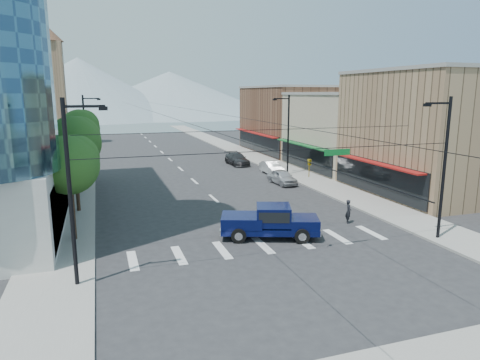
# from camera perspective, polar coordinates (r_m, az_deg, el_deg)

# --- Properties ---
(ground) EXTENTS (160.00, 160.00, 0.00)m
(ground) POSITION_cam_1_polar(r_m,az_deg,el_deg) (25.38, 4.75, -9.75)
(ground) COLOR #28282B
(ground) RESTS_ON ground
(sidewalk_left) EXTENTS (4.00, 120.00, 0.15)m
(sidewalk_left) POSITION_cam_1_polar(r_m,az_deg,el_deg) (62.44, -20.56, 2.38)
(sidewalk_left) COLOR gray
(sidewalk_left) RESTS_ON ground
(sidewalk_right) EXTENTS (4.00, 120.00, 0.15)m
(sidewalk_right) POSITION_cam_1_polar(r_m,az_deg,el_deg) (65.95, 0.76, 3.56)
(sidewalk_right) COLOR gray
(sidewalk_right) RESTS_ON ground
(shop_near) EXTENTS (12.00, 14.00, 11.00)m
(shop_near) POSITION_cam_1_polar(r_m,az_deg,el_deg) (43.39, 24.50, 5.61)
(shop_near) COLOR #8C6B4C
(shop_near) RESTS_ON ground
(shop_mid) EXTENTS (12.00, 14.00, 9.00)m
(shop_mid) POSITION_cam_1_polar(r_m,az_deg,el_deg) (54.55, 14.42, 6.22)
(shop_mid) COLOR tan
(shop_mid) RESTS_ON ground
(shop_far) EXTENTS (12.00, 18.00, 10.00)m
(shop_far) POSITION_cam_1_polar(r_m,az_deg,el_deg) (68.48, 7.17, 7.91)
(shop_far) COLOR brown
(shop_far) RESTS_ON ground
(clock_tower) EXTENTS (4.80, 4.80, 20.40)m
(clock_tower) POSITION_cam_1_polar(r_m,az_deg,el_deg) (84.03, -23.70, 11.55)
(clock_tower) COLOR #8C6B4C
(clock_tower) RESTS_ON ground
(mountain_left) EXTENTS (80.00, 80.00, 22.00)m
(mountain_left) POSITION_cam_1_polar(r_m,az_deg,el_deg) (171.82, -20.64, 11.39)
(mountain_left) COLOR gray
(mountain_left) RESTS_ON ground
(mountain_right) EXTENTS (90.00, 90.00, 18.00)m
(mountain_right) POSITION_cam_1_polar(r_m,az_deg,el_deg) (184.08, -9.34, 11.30)
(mountain_right) COLOR gray
(mountain_right) RESTS_ON ground
(tree_near) EXTENTS (3.65, 3.64, 6.71)m
(tree_near) POSITION_cam_1_polar(r_m,az_deg,el_deg) (28.18, -21.58, 2.14)
(tree_near) COLOR black
(tree_near) RESTS_ON ground
(tree_midnear) EXTENTS (4.09, 4.09, 7.52)m
(tree_midnear) POSITION_cam_1_polar(r_m,az_deg,el_deg) (35.04, -21.08, 4.86)
(tree_midnear) COLOR black
(tree_midnear) RESTS_ON ground
(tree_midfar) EXTENTS (3.65, 3.64, 6.71)m
(tree_midfar) POSITION_cam_1_polar(r_m,az_deg,el_deg) (42.06, -20.63, 5.05)
(tree_midfar) COLOR black
(tree_midfar) RESTS_ON ground
(tree_far) EXTENTS (4.09, 4.09, 7.52)m
(tree_far) POSITION_cam_1_polar(r_m,az_deg,el_deg) (48.98, -20.40, 6.59)
(tree_far) COLOR black
(tree_far) RESTS_ON ground
(signal_rig) EXTENTS (21.80, 0.20, 9.00)m
(signal_rig) POSITION_cam_1_polar(r_m,az_deg,el_deg) (23.27, 6.33, 0.19)
(signal_rig) COLOR black
(signal_rig) RESTS_ON ground
(lamp_pole_nw) EXTENTS (2.00, 0.25, 9.00)m
(lamp_pole_nw) POSITION_cam_1_polar(r_m,az_deg,el_deg) (51.91, -19.81, 6.14)
(lamp_pole_nw) COLOR black
(lamp_pole_nw) RESTS_ON ground
(lamp_pole_ne) EXTENTS (2.00, 0.25, 9.00)m
(lamp_pole_ne) POSITION_cam_1_polar(r_m,az_deg,el_deg) (48.28, 6.31, 6.39)
(lamp_pole_ne) COLOR black
(lamp_pole_ne) RESTS_ON ground
(pickup_truck) EXTENTS (6.68, 4.20, 2.14)m
(pickup_truck) POSITION_cam_1_polar(r_m,az_deg,el_deg) (27.67, 3.93, -5.48)
(pickup_truck) COLOR #080E3C
(pickup_truck) RESTS_ON ground
(pedestrian) EXTENTS (0.60, 0.73, 1.72)m
(pedestrian) POSITION_cam_1_polar(r_m,az_deg,el_deg) (31.69, 14.26, -4.09)
(pedestrian) COLOR black
(pedestrian) RESTS_ON ground
(parked_car_near) EXTENTS (2.02, 4.43, 1.48)m
(parked_car_near) POSITION_cam_1_polar(r_m,az_deg,el_deg) (44.09, 5.64, 0.40)
(parked_car_near) COLOR #B4B3B8
(parked_car_near) RESTS_ON ground
(parked_car_mid) EXTENTS (1.57, 4.42, 1.45)m
(parked_car_mid) POSITION_cam_1_polar(r_m,az_deg,el_deg) (49.53, 4.23, 1.64)
(parked_car_mid) COLOR silver
(parked_car_mid) RESTS_ON ground
(parked_car_far) EXTENTS (2.28, 5.31, 1.52)m
(parked_car_far) POSITION_cam_1_polar(r_m,az_deg,el_deg) (55.79, -0.40, 2.82)
(parked_car_far) COLOR #2D2C2F
(parked_car_far) RESTS_ON ground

